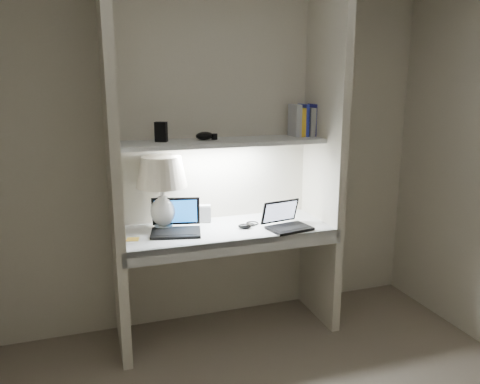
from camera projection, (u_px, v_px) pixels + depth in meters
name	position (u px, v px, depth m)	size (l,w,h in m)	color
back_wall	(215.00, 153.00, 3.36)	(3.20, 0.01, 2.50)	beige
alcove_panel_left	(113.00, 165.00, 2.88)	(0.06, 0.55, 2.50)	beige
alcove_panel_right	(324.00, 154.00, 3.33)	(0.06, 0.55, 2.50)	beige
desk	(227.00, 231.00, 3.22)	(1.40, 0.55, 0.04)	white
desk_apron	(239.00, 247.00, 2.99)	(1.46, 0.03, 0.10)	silver
shelf	(222.00, 142.00, 3.17)	(1.40, 0.36, 0.03)	silver
strip_light	(222.00, 145.00, 3.18)	(0.60, 0.04, 0.01)	white
table_lamp	(162.00, 180.00, 3.13)	(0.34, 0.34, 0.50)	white
laptop_main	(176.00, 224.00, 3.12)	(0.38, 0.34, 0.22)	black
laptop_netbook	(286.00, 222.00, 3.21)	(0.32, 0.29, 0.18)	black
speaker	(204.00, 214.00, 3.34)	(0.09, 0.06, 0.13)	silver
mouse	(245.00, 226.00, 3.20)	(0.09, 0.06, 0.03)	black
cable_coil	(252.00, 223.00, 3.30)	(0.09, 0.09, 0.01)	black
sticky_note	(133.00, 239.00, 2.98)	(0.08, 0.08, 0.00)	yellow
book_row	(305.00, 121.00, 3.39)	(0.22, 0.15, 0.23)	white
shelf_box	(161.00, 132.00, 3.06)	(0.08, 0.05, 0.13)	black
shelf_gadget	(205.00, 136.00, 3.16)	(0.13, 0.09, 0.06)	black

